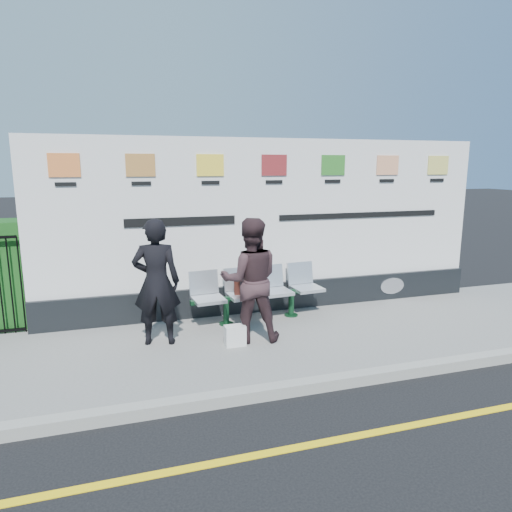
{
  "coord_description": "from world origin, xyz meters",
  "views": [
    {
      "loc": [
        -2.11,
        -3.64,
        2.67
      ],
      "look_at": [
        -0.01,
        3.15,
        1.25
      ],
      "focal_mm": 32.0,
      "sensor_mm": 36.0,
      "label": 1
    }
  ],
  "objects_px": {
    "billboard": "(272,237)",
    "woman_left": "(156,282)",
    "bench": "(260,306)",
    "woman_right": "(250,280)"
  },
  "relations": [
    {
      "from": "woman_right",
      "to": "woman_left",
      "type": "bearing_deg",
      "value": -0.13
    },
    {
      "from": "woman_left",
      "to": "woman_right",
      "type": "distance_m",
      "value": 1.34
    },
    {
      "from": "billboard",
      "to": "bench",
      "type": "relative_size",
      "value": 3.56
    },
    {
      "from": "billboard",
      "to": "woman_left",
      "type": "relative_size",
      "value": 4.37
    },
    {
      "from": "woman_left",
      "to": "billboard",
      "type": "bearing_deg",
      "value": -142.38
    },
    {
      "from": "billboard",
      "to": "bench",
      "type": "height_order",
      "value": "billboard"
    },
    {
      "from": "bench",
      "to": "woman_left",
      "type": "relative_size",
      "value": 1.23
    },
    {
      "from": "woman_left",
      "to": "woman_right",
      "type": "height_order",
      "value": "woman_left"
    },
    {
      "from": "billboard",
      "to": "woman_left",
      "type": "height_order",
      "value": "billboard"
    },
    {
      "from": "bench",
      "to": "woman_right",
      "type": "height_order",
      "value": "woman_right"
    }
  ]
}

